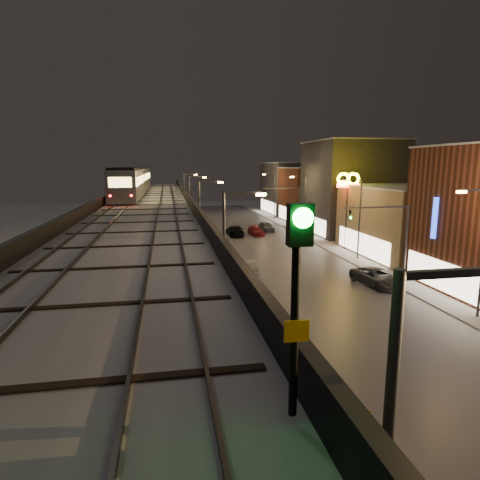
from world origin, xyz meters
TOP-DOWN VIEW (x-y plane):
  - road_surface at (7.50, 35.00)m, footprint 17.00×120.00m
  - sidewalk_right at (17.50, 35.00)m, footprint 4.00×120.00m
  - under_viaduct_pavement at (-6.00, 35.00)m, footprint 11.00×120.00m
  - elevated_viaduct at (-6.00, 31.84)m, footprint 9.00×100.00m
  - viaduct_trackbed at (-6.01, 31.97)m, footprint 8.40×100.00m
  - viaduct_parapet_streetside at (-1.65, 32.00)m, footprint 0.30×100.00m
  - viaduct_parapet_far at (-10.35, 32.00)m, footprint 0.30×100.00m
  - building_c at (23.99, 32.00)m, footprint 12.20×15.20m
  - building_d at (23.99, 48.00)m, footprint 12.20×13.20m
  - building_e at (23.99, 62.00)m, footprint 12.20×12.20m
  - building_f at (23.99, 76.00)m, footprint 12.20×16.20m
  - streetlight_left_1 at (-0.43, 13.00)m, footprint 2.57×0.28m
  - streetlight_left_2 at (-0.43, 31.00)m, footprint 2.57×0.28m
  - streetlight_right_2 at (16.73, 31.00)m, footprint 2.56×0.28m
  - streetlight_left_3 at (-0.43, 49.00)m, footprint 2.57×0.28m
  - streetlight_right_3 at (16.73, 49.00)m, footprint 2.56×0.28m
  - streetlight_left_4 at (-0.43, 67.00)m, footprint 2.57×0.28m
  - streetlight_right_4 at (16.73, 67.00)m, footprint 2.56×0.28m
  - traffic_light_rig_a at (15.84, 22.00)m, footprint 6.10×0.34m
  - traffic_light_rig_b at (15.84, 52.00)m, footprint 6.10×0.34m
  - subway_train at (-8.50, 49.99)m, footprint 3.04×36.70m
  - rail_signal at (-2.10, -4.67)m, footprint 0.38×0.45m
  - car_taxi at (2.71, 2.44)m, footprint 1.80×4.43m
  - car_near_white at (3.48, 27.33)m, footprint 1.77×3.98m
  - car_mid_silver at (1.70, 38.69)m, footprint 2.49×4.69m
  - car_mid_dark at (5.97, 48.83)m, footprint 2.28×5.35m
  - car_far_white at (1.40, 56.55)m, footprint 2.83×4.31m
  - car_onc_dark at (14.04, 21.28)m, footprint 3.46×5.77m
  - car_onc_white at (9.23, 48.82)m, footprint 2.13×4.54m
  - car_onc_red at (11.64, 51.96)m, footprint 2.02×4.58m
  - sign_mcdonalds at (18.00, 36.41)m, footprint 2.87×0.63m
  - sign_carwash at (18.50, 19.63)m, footprint 1.52×0.35m

SIDE VIEW (x-z plane):
  - road_surface at x=7.50m, z-range 0.00..0.06m
  - under_viaduct_pavement at x=-6.00m, z-range 0.00..0.06m
  - sidewalk_right at x=17.50m, z-range 0.00..0.14m
  - car_mid_silver at x=1.70m, z-range 0.00..1.25m
  - car_near_white at x=3.48m, z-range 0.00..1.27m
  - car_onc_white at x=9.23m, z-range 0.00..1.28m
  - car_far_white at x=1.40m, z-range 0.00..1.37m
  - car_onc_dark at x=14.04m, z-range 0.00..1.50m
  - car_taxi at x=2.71m, z-range 0.00..1.51m
  - car_onc_red at x=11.64m, z-range 0.00..1.53m
  - car_mid_dark at x=5.97m, z-range 0.00..1.54m
  - building_c at x=23.99m, z-range 0.00..8.16m
  - traffic_light_rig_a at x=15.84m, z-range 1.00..8.00m
  - traffic_light_rig_b at x=15.84m, z-range 1.00..8.00m
  - building_e at x=23.99m, z-range 0.00..10.16m
  - streetlight_left_1 at x=-0.43m, z-range 0.74..9.74m
  - streetlight_left_2 at x=-0.43m, z-range 0.74..9.74m
  - streetlight_right_2 at x=16.73m, z-range 0.74..9.74m
  - streetlight_left_3 at x=-0.43m, z-range 0.74..9.74m
  - streetlight_right_3 at x=16.73m, z-range 0.74..9.74m
  - streetlight_left_4 at x=-0.43m, z-range 0.74..9.74m
  - streetlight_right_4 at x=16.73m, z-range 0.74..9.74m
  - sign_carwash at x=18.50m, z-range 1.59..9.47m
  - building_f at x=23.99m, z-range 0.00..11.16m
  - elevated_viaduct at x=-6.00m, z-range 2.47..8.77m
  - viaduct_trackbed at x=-6.01m, z-range 6.23..6.55m
  - viaduct_parapet_streetside at x=-1.65m, z-range 6.30..7.40m
  - viaduct_parapet_far at x=-10.35m, z-range 6.30..7.40m
  - building_d at x=23.99m, z-range 0.00..14.16m
  - sign_mcdonalds at x=18.00m, z-range 2.97..12.61m
  - subway_train at x=-8.50m, z-range 6.61..10.25m
  - rail_signal at x=-2.10m, z-range 7.32..10.63m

